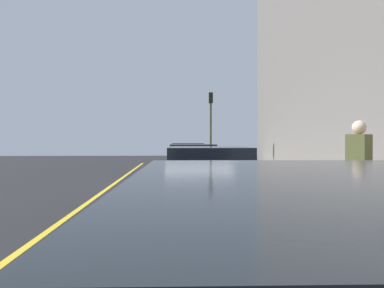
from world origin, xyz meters
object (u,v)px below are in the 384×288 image
(parked_car_white, at_px, (193,164))
(traffic_light_pole, at_px, (211,116))
(parked_car_navy, at_px, (207,183))
(parked_car_red, at_px, (187,157))
(pedestrian_olive_coat, at_px, (359,170))

(parked_car_white, xyz_separation_m, traffic_light_pole, (10.96, -1.73, 2.52))
(traffic_light_pole, bearing_deg, parked_car_navy, 174.27)
(parked_car_red, relative_size, traffic_light_pole, 0.92)
(parked_car_white, relative_size, pedestrian_olive_coat, 2.56)
(parked_car_white, xyz_separation_m, parked_car_red, (5.96, 0.00, -0.00))
(parked_car_navy, height_order, parked_car_red, same)
(parked_car_red, height_order, traffic_light_pole, traffic_light_pole)
(parked_car_white, bearing_deg, traffic_light_pole, -8.96)
(parked_car_navy, xyz_separation_m, pedestrian_olive_coat, (-1.58, -2.48, 0.37))
(parked_car_white, distance_m, parked_car_red, 5.96)
(parked_car_red, distance_m, traffic_light_pole, 5.86)
(parked_car_red, xyz_separation_m, pedestrian_olive_coat, (-13.76, -2.49, 0.37))
(parked_car_red, bearing_deg, traffic_light_pole, -19.10)
(traffic_light_pole, bearing_deg, parked_car_white, 171.04)
(parked_car_navy, bearing_deg, pedestrian_olive_coat, -122.46)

